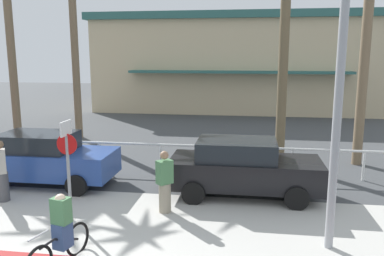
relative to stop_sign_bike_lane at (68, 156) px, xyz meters
The scene contains 13 objects.
ground_plane 6.30m from the stop_sign_bike_lane, 77.36° to the left, with size 80.00×80.00×0.00m, color #424447.
sidewalk_strip 2.14m from the stop_sign_bike_lane, ahead, with size 44.00×4.00×0.02m, color beige.
building_backdrop 23.40m from the stop_sign_bike_lane, 81.06° to the left, with size 21.47×11.65×7.00m.
rail_fence 4.70m from the stop_sign_bike_lane, 73.29° to the left, with size 18.45×0.08×1.04m.
stop_sign_bike_lane is the anchor object (origin of this frame).
streetlight_curb 6.76m from the stop_sign_bike_lane, ahead, with size 0.24×2.54×7.50m.
palm_tree_2 11.17m from the stop_sign_bike_lane, 128.62° to the left, with size 2.75×3.05×8.62m.
palm_tree_3 11.42m from the stop_sign_bike_lane, 113.09° to the left, with size 3.30×3.42×8.65m.
car_blue_1 3.38m from the stop_sign_bike_lane, 128.90° to the left, with size 4.40×2.02×1.69m.
car_black_2 4.97m from the stop_sign_bike_lane, 29.56° to the left, with size 4.40×2.02×1.69m.
cyclist_black_0 2.41m from the stop_sign_bike_lane, 69.22° to the right, with size 0.52×1.78×1.50m.
pedestrian_0 2.78m from the stop_sign_bike_lane, 159.10° to the left, with size 0.44×0.48×1.79m.
pedestrian_1 2.56m from the stop_sign_bike_lane, 20.19° to the left, with size 0.47×0.47×1.69m.
Camera 1 is at (3.06, -4.76, 4.15)m, focal length 36.76 mm.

